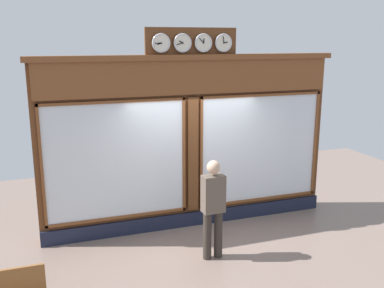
% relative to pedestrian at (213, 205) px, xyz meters
% --- Properties ---
extents(shop_facade, '(5.78, 0.42, 3.78)m').
position_rel_pedestrian_xyz_m(shop_facade, '(-0.11, -1.49, 0.74)').
color(shop_facade, '#5B3319').
rests_on(shop_facade, ground_plane).
extents(pedestrian, '(0.37, 0.23, 1.69)m').
position_rel_pedestrian_xyz_m(pedestrian, '(0.00, 0.00, 0.00)').
color(pedestrian, '#312A24').
rests_on(pedestrian, ground_plane).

